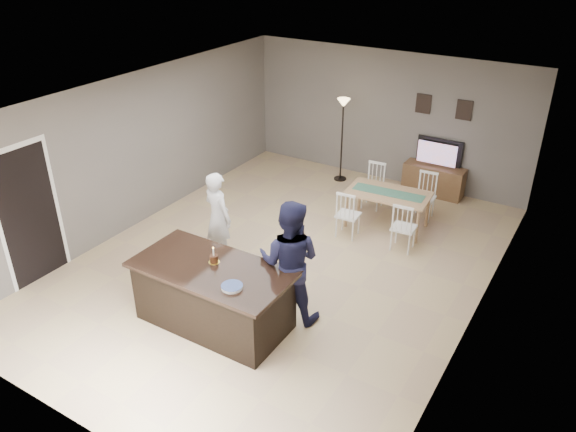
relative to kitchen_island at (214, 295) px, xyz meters
The scene contains 14 objects.
floor 1.86m from the kitchen_island, 90.00° to the left, with size 8.00×8.00×0.00m, color tan.
room_shell 2.18m from the kitchen_island, 90.00° to the left, with size 8.00×8.00×8.00m.
kitchen_island is the anchor object (origin of this frame).
tv_console 5.70m from the kitchen_island, 77.84° to the left, with size 1.20×0.40×0.60m, color brown.
television 5.78m from the kitchen_island, 77.99° to the left, with size 0.91×0.12×0.53m, color black.
tv_screen_glow 5.70m from the kitchen_island, 77.82° to the left, with size 0.78×0.78×0.00m, color orange.
picture_frames 6.03m from the kitchen_island, 78.74° to the left, with size 1.10×0.02×0.38m.
doorway 3.14m from the kitchen_island, behind, with size 0.00×2.10×2.65m.
woman 1.68m from the kitchen_island, 125.13° to the left, with size 0.56×0.37×1.53m, color silver.
man 1.12m from the kitchen_island, 40.05° to the left, with size 0.86×0.67×1.78m, color #191A38.
birthday_cake 0.52m from the kitchen_island, 112.44° to the left, with size 0.15×0.15×0.23m.
plate_stack 0.74m from the kitchen_island, 25.62° to the right, with size 0.27×0.27×0.04m.
dining_table 3.90m from the kitchen_island, 76.16° to the left, with size 1.50×1.72×0.88m.
floor_lamp 5.37m from the kitchen_island, 97.80° to the left, with size 0.26×0.26×1.76m.
Camera 1 is at (4.08, -6.56, 4.91)m, focal length 35.00 mm.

